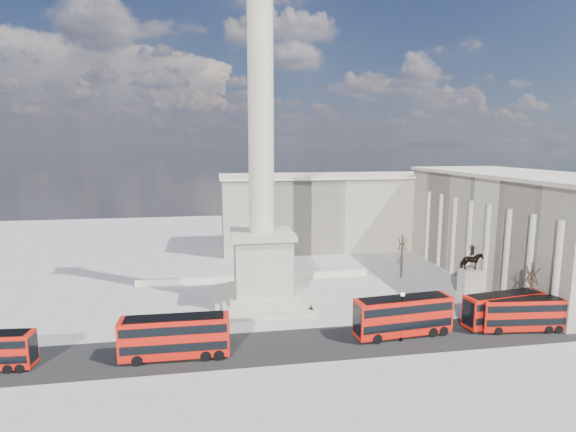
% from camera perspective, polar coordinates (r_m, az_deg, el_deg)
% --- Properties ---
extents(ground, '(180.00, 180.00, 0.00)m').
position_cam_1_polar(ground, '(63.56, -2.75, -12.45)').
color(ground, '#A09C97').
rests_on(ground, ground).
extents(asphalt_road, '(120.00, 9.00, 0.01)m').
position_cam_1_polar(asphalt_road, '(55.29, 3.87, -15.87)').
color(asphalt_road, black).
rests_on(asphalt_road, ground).
extents(nelsons_column, '(14.00, 14.00, 49.85)m').
position_cam_1_polar(nelsons_column, '(64.95, -3.35, -0.15)').
color(nelsons_column, '#AAA28E').
rests_on(nelsons_column, ground).
extents(balustrade_wall, '(40.00, 0.60, 1.10)m').
position_cam_1_polar(balustrade_wall, '(78.43, -4.13, -7.83)').
color(balustrade_wall, beige).
rests_on(balustrade_wall, ground).
extents(building_east, '(19.00, 46.00, 18.60)m').
position_cam_1_polar(building_east, '(87.18, 27.15, -1.17)').
color(building_east, beige).
rests_on(building_east, ground).
extents(building_northeast, '(51.00, 17.00, 16.60)m').
position_cam_1_polar(building_northeast, '(103.41, 5.66, 0.68)').
color(building_northeast, beige).
rests_on(building_northeast, ground).
extents(red_bus_a, '(11.79, 2.92, 4.77)m').
position_cam_1_polar(red_bus_a, '(52.34, -14.06, -14.63)').
color(red_bus_a, red).
rests_on(red_bus_a, ground).
extents(red_bus_b, '(12.36, 3.89, 4.93)m').
position_cam_1_polar(red_bus_b, '(58.00, 14.48, -12.15)').
color(red_bus_b, red).
rests_on(red_bus_b, ground).
extents(red_bus_c, '(10.80, 3.46, 4.30)m').
position_cam_1_polar(red_bus_c, '(64.85, 27.57, -10.93)').
color(red_bus_c, red).
rests_on(red_bus_c, ground).
extents(red_bus_d, '(11.15, 3.92, 4.42)m').
position_cam_1_polar(red_bus_d, '(65.32, 25.72, -10.59)').
color(red_bus_d, red).
rests_on(red_bus_d, ground).
extents(victorian_lamp, '(0.52, 0.52, 6.08)m').
position_cam_1_polar(victorian_lamp, '(56.12, 14.27, -11.79)').
color(victorian_lamp, black).
rests_on(victorian_lamp, ground).
extents(equestrian_statue, '(3.90, 2.93, 8.15)m').
position_cam_1_polar(equestrian_statue, '(75.28, 22.16, -7.41)').
color(equestrian_statue, beige).
rests_on(equestrian_statue, ground).
extents(bare_tree_near, '(1.94, 1.94, 8.49)m').
position_cam_1_polar(bare_tree_near, '(67.34, 28.59, -6.34)').
color(bare_tree_near, '#332319').
rests_on(bare_tree_near, ground).
extents(bare_tree_mid, '(1.97, 1.97, 7.47)m').
position_cam_1_polar(bare_tree_mid, '(81.79, 22.57, -3.94)').
color(bare_tree_mid, '#332319').
rests_on(bare_tree_mid, ground).
extents(bare_tree_far, '(1.98, 1.98, 8.08)m').
position_cam_1_polar(bare_tree_far, '(81.11, 14.32, -3.28)').
color(bare_tree_far, '#332319').
rests_on(bare_tree_far, ground).
extents(pedestrian_walking, '(0.63, 0.44, 1.66)m').
position_cam_1_polar(pedestrian_walking, '(64.38, 11.76, -11.56)').
color(pedestrian_walking, black).
rests_on(pedestrian_walking, ground).
extents(pedestrian_standing, '(1.01, 0.85, 1.86)m').
position_cam_1_polar(pedestrian_standing, '(63.81, 18.73, -11.95)').
color(pedestrian_standing, black).
rests_on(pedestrian_standing, ground).
extents(pedestrian_crossing, '(1.01, 0.91, 1.65)m').
position_cam_1_polar(pedestrian_crossing, '(62.74, 2.94, -11.93)').
color(pedestrian_crossing, black).
rests_on(pedestrian_crossing, ground).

